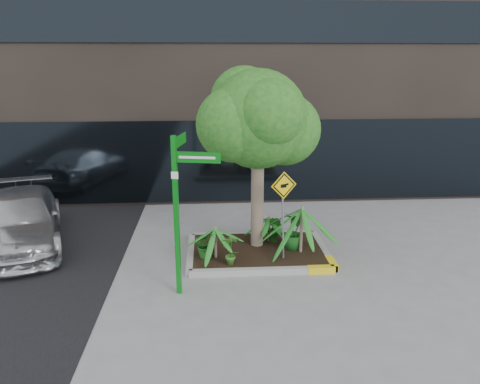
{
  "coord_description": "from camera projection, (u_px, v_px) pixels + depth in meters",
  "views": [
    {
      "loc": [
        -0.91,
        -10.07,
        4.56
      ],
      "look_at": [
        -0.23,
        0.2,
        1.6
      ],
      "focal_mm": 35.0,
      "sensor_mm": 36.0,
      "label": 1
    }
  ],
  "objects": [
    {
      "name": "palm_left",
      "position": [
        215.0,
        229.0,
        10.56
      ],
      "size": [
        0.84,
        0.84,
        0.94
      ],
      "color": "gray",
      "rests_on": "ground"
    },
    {
      "name": "street_sign_post",
      "position": [
        180.0,
        198.0,
        8.94
      ],
      "size": [
        0.93,
        1.05,
        3.2
      ],
      "rotation": [
        0.0,
        0.0,
        -0.2
      ],
      "color": "#0A7816",
      "rests_on": "ground"
    },
    {
      "name": "shrub_b",
      "position": [
        293.0,
        231.0,
        11.12
      ],
      "size": [
        0.65,
        0.65,
        0.89
      ],
      "primitive_type": "imported",
      "rotation": [
        0.0,
        0.0,
        1.95
      ],
      "color": "#1B5C1D",
      "rests_on": "planter"
    },
    {
      "name": "palm_back",
      "position": [
        269.0,
        218.0,
        11.58
      ],
      "size": [
        0.71,
        0.71,
        0.79
      ],
      "color": "gray",
      "rests_on": "ground"
    },
    {
      "name": "shrub_a",
      "position": [
        206.0,
        244.0,
        10.67
      ],
      "size": [
        0.8,
        0.8,
        0.64
      ],
      "primitive_type": "imported",
      "rotation": [
        0.0,
        0.0,
        0.61
      ],
      "color": "#1D5F1B",
      "rests_on": "planter"
    },
    {
      "name": "cattle_sign",
      "position": [
        283.0,
        200.0,
        10.38
      ],
      "size": [
        0.59,
        0.23,
        2.03
      ],
      "rotation": [
        0.0,
        0.0,
        0.34
      ],
      "color": "slate",
      "rests_on": "ground"
    },
    {
      "name": "palm_front",
      "position": [
        302.0,
        209.0,
        10.76
      ],
      "size": [
        1.29,
        1.29,
        1.43
      ],
      "color": "gray",
      "rests_on": "ground"
    },
    {
      "name": "shrub_c",
      "position": [
        231.0,
        249.0,
        10.28
      ],
      "size": [
        0.39,
        0.39,
        0.72
      ],
      "primitive_type": "imported",
      "rotation": [
        0.0,
        0.0,
        3.11
      ],
      "color": "#326C21",
      "rests_on": "planter"
    },
    {
      "name": "shrub_d",
      "position": [
        274.0,
        229.0,
        11.57
      ],
      "size": [
        0.53,
        0.53,
        0.68
      ],
      "primitive_type": "imported",
      "rotation": [
        0.0,
        0.0,
        5.44
      ],
      "color": "#1A5719",
      "rests_on": "planter"
    },
    {
      "name": "tree",
      "position": [
        258.0,
        119.0,
        10.67
      ],
      "size": [
        2.93,
        2.6,
        4.4
      ],
      "color": "gray",
      "rests_on": "ground"
    },
    {
      "name": "ground",
      "position": [
        250.0,
        260.0,
        10.97
      ],
      "size": [
        80.0,
        80.0,
        0.0
      ],
      "primitive_type": "plane",
      "color": "gray",
      "rests_on": "ground"
    },
    {
      "name": "planter",
      "position": [
        259.0,
        251.0,
        11.22
      ],
      "size": [
        3.35,
        2.36,
        0.15
      ],
      "color": "#9E9E99",
      "rests_on": "ground"
    },
    {
      "name": "parked_car",
      "position": [
        21.0,
        220.0,
        11.71
      ],
      "size": [
        3.09,
        4.84,
        1.31
      ],
      "primitive_type": "imported",
      "rotation": [
        0.0,
        0.0,
        0.3
      ],
      "color": "silver",
      "rests_on": "ground"
    }
  ]
}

